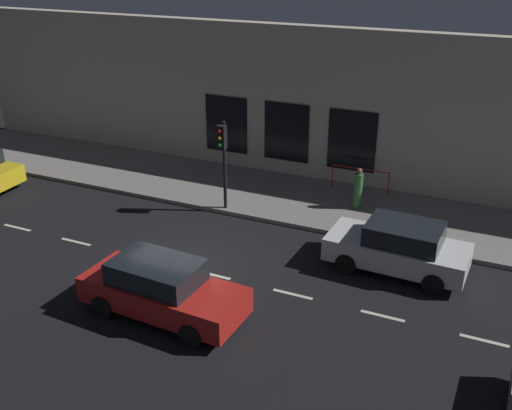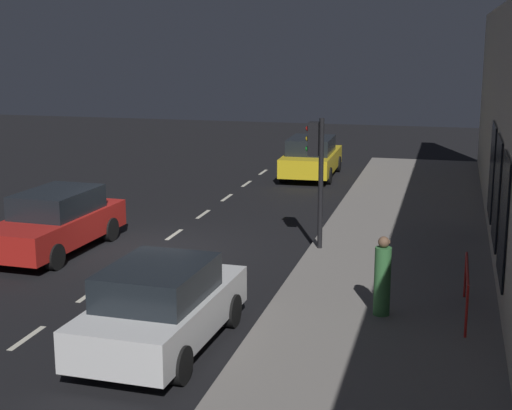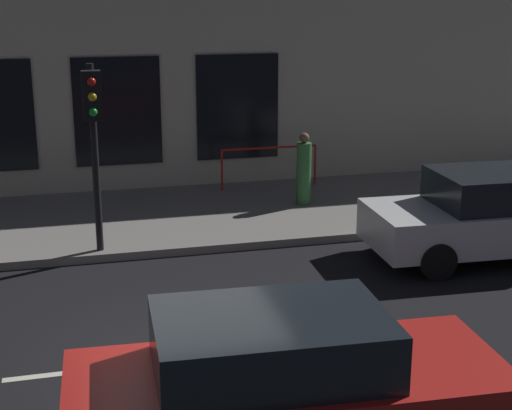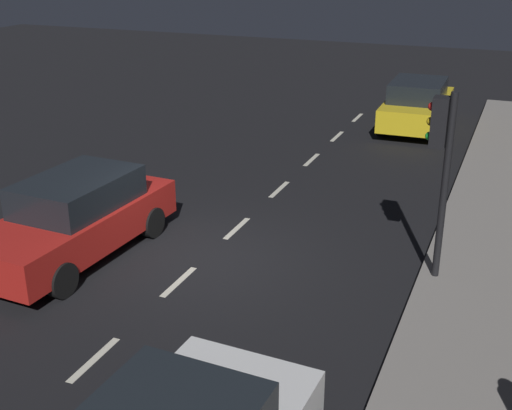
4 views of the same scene
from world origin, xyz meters
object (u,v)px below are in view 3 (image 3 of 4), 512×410
object	(u,v)px
parked_car_2	(488,215)
pedestrian_0	(304,171)
traffic_light	(93,122)
parked_car_1	(284,385)

from	to	relation	value
parked_car_2	pedestrian_0	size ratio (longest dim) A/B	2.71
parked_car_2	traffic_light	bearing A→B (deg)	79.38
parked_car_2	pedestrian_0	xyz separation A→B (m)	(3.66, 2.27, 0.09)
traffic_light	parked_car_1	world-z (taller)	traffic_light
traffic_light	pedestrian_0	distance (m)	5.20
parked_car_1	pedestrian_0	size ratio (longest dim) A/B	2.91
traffic_light	parked_car_1	size ratio (longest dim) A/B	0.73
parked_car_1	parked_car_2	distance (m)	7.21
traffic_light	parked_car_1	bearing A→B (deg)	-167.16
traffic_light	pedestrian_0	bearing A→B (deg)	-64.70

